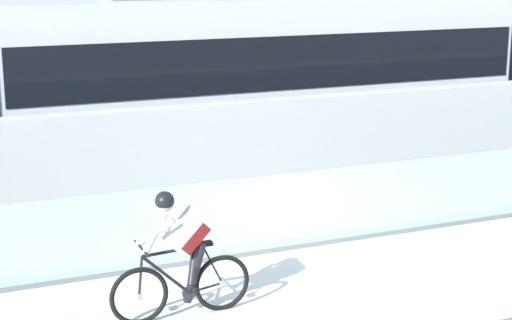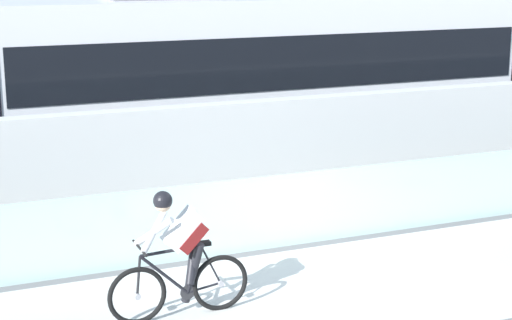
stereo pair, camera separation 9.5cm
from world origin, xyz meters
name	(u,v)px [view 2 (the right image)]	position (x,y,z in m)	size (l,w,h in m)	color
ground_plane	(322,293)	(0.00, 0.00, 0.00)	(200.00, 200.00, 0.00)	slate
bike_path_deck	(322,292)	(0.00, 0.00, 0.01)	(32.00, 3.20, 0.01)	silver
glass_parapet	(266,213)	(0.00, 1.85, 0.56)	(32.00, 0.05, 1.12)	silver
concrete_barrier_wall	(223,160)	(0.00, 3.65, 0.96)	(32.00, 0.36, 1.92)	silver
tram_rail_near	(178,180)	(0.00, 6.13, 0.00)	(32.00, 0.08, 0.01)	#595654
tram_rail_far	(158,164)	(0.00, 7.57, 0.00)	(32.00, 0.08, 0.01)	#595654
tram	(262,73)	(2.07, 6.85, 1.89)	(11.06, 2.54, 3.81)	silver
cyclist_on_bike	(179,256)	(-1.93, 0.00, 0.78)	(1.77, 0.58, 1.61)	black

